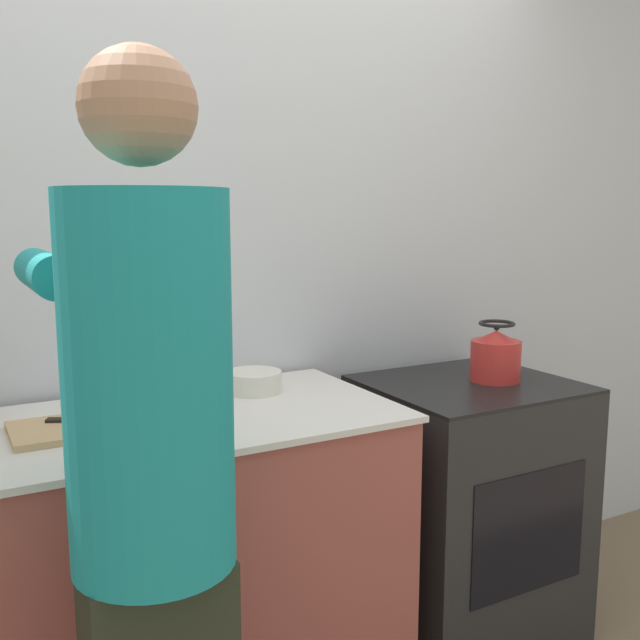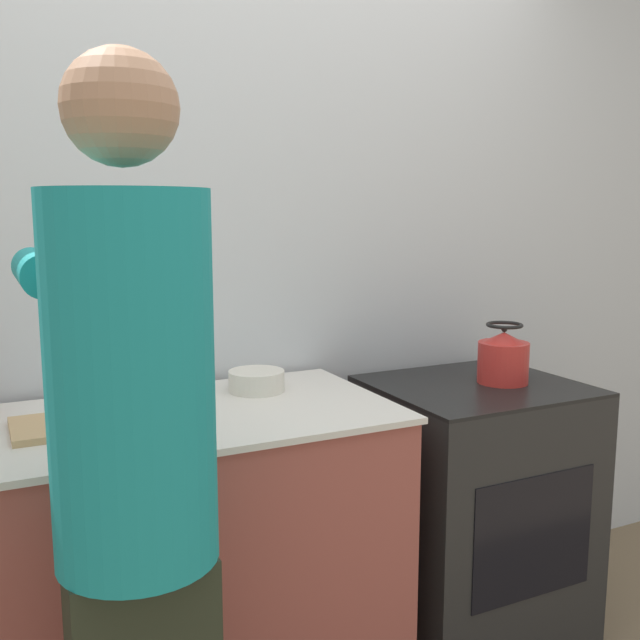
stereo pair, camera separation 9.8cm
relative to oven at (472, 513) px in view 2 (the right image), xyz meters
name	(u,v)px [view 2 (the right image)]	position (x,y,z in m)	size (l,w,h in m)	color
wall_back	(231,268)	(-0.72, 0.41, 0.84)	(8.00, 0.05, 2.60)	silver
counter	(154,578)	(-1.10, 0.02, 0.01)	(1.37, 0.66, 0.94)	#9E4C42
oven	(472,513)	(0.00, 0.00, 0.00)	(0.67, 0.60, 0.92)	black
person	(135,487)	(-1.25, -0.55, 0.52)	(0.35, 0.59, 1.78)	#262C1E
cutting_board	(78,424)	(-1.28, 0.02, 0.49)	(0.33, 0.23, 0.02)	tan
knife	(82,417)	(-1.27, 0.04, 0.50)	(0.19, 0.11, 0.01)	silver
kettle	(503,358)	(0.09, -0.02, 0.54)	(0.17, 0.17, 0.20)	red
bowl_mixing	(257,381)	(-0.73, 0.16, 0.51)	(0.17, 0.17, 0.06)	silver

